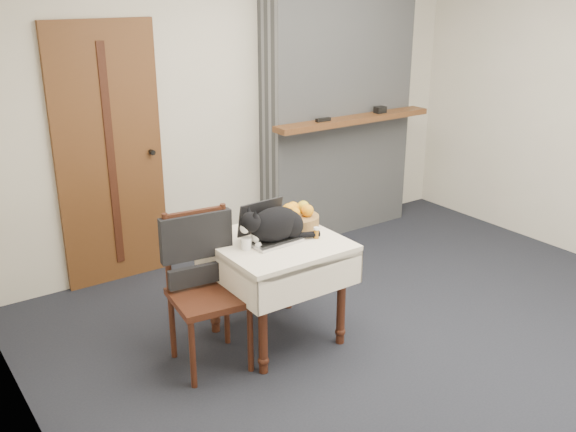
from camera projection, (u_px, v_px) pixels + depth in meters
The scene contains 12 objects.
ground at pixel (402, 337), 4.29m from camera, with size 4.50×4.50×0.00m, color black.
room_shell at pixel (368, 62), 4.05m from camera, with size 4.52×4.01×2.61m.
door at pixel (110, 157), 4.83m from camera, with size 0.82×0.10×2.00m.
chimney at pixel (338, 94), 5.76m from camera, with size 1.62×0.48×2.60m.
side_table at pixel (276, 256), 4.10m from camera, with size 0.78×0.78×0.70m.
laptop at pixel (268, 231), 4.05m from camera, with size 0.34×0.30×0.24m.
cat at pixel (276, 225), 4.01m from camera, with size 0.52×0.23×0.26m.
cream_jar at pixel (246, 244), 3.91m from camera, with size 0.07×0.07×0.07m, color white.
pill_bottle at pixel (316, 233), 4.08m from camera, with size 0.04×0.04×0.07m.
fruit_basket at pixel (298, 217), 4.27m from camera, with size 0.28×0.28×0.16m.
desk_clutter at pixel (294, 234), 4.16m from camera, with size 0.13×0.02×0.01m, color black.
chair at pixel (202, 267), 3.87m from camera, with size 0.48×0.48×0.97m.
Camera 1 is at (-2.78, -2.64, 2.24)m, focal length 40.00 mm.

